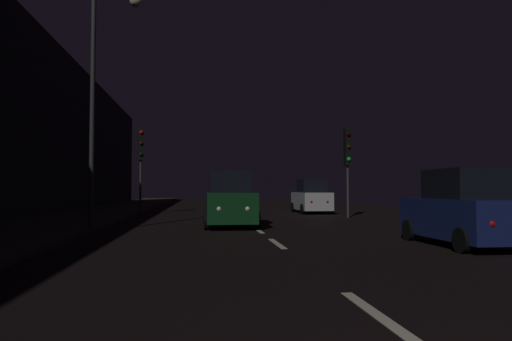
% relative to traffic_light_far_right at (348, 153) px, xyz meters
% --- Properties ---
extents(ground, '(27.88, 84.00, 0.02)m').
position_rel_traffic_light_far_right_xyz_m(ground, '(-5.44, 3.90, -3.28)').
color(ground, black).
extents(sidewalk_left, '(4.40, 84.00, 0.15)m').
position_rel_traffic_light_far_right_xyz_m(sidewalk_left, '(-13.18, 3.90, -3.19)').
color(sidewalk_left, '#38332B').
rests_on(sidewalk_left, ground).
extents(building_facade_left, '(0.80, 63.00, 9.61)m').
position_rel_traffic_light_far_right_xyz_m(building_facade_left, '(-15.78, 0.40, 1.54)').
color(building_facade_left, black).
rests_on(building_facade_left, ground).
extents(lane_centerline, '(0.16, 17.53, 0.01)m').
position_rel_traffic_light_far_right_xyz_m(lane_centerline, '(-5.44, -9.32, -3.26)').
color(lane_centerline, beige).
rests_on(lane_centerline, ground).
extents(traffic_light_far_right, '(0.32, 0.47, 4.54)m').
position_rel_traffic_light_far_right_xyz_m(traffic_light_far_right, '(0.00, 0.00, 0.00)').
color(traffic_light_far_right, '#38383A').
rests_on(traffic_light_far_right, ground).
extents(traffic_light_far_left, '(0.36, 0.48, 5.01)m').
position_rel_traffic_light_far_right_xyz_m(traffic_light_far_left, '(-10.88, 4.31, 0.39)').
color(traffic_light_far_left, '#38383A').
rests_on(traffic_light_far_left, ground).
extents(streetlamp_overhead, '(1.70, 0.44, 8.13)m').
position_rel_traffic_light_far_right_xyz_m(streetlamp_overhead, '(-10.66, -6.79, 2.02)').
color(streetlamp_overhead, '#2D2D30').
rests_on(streetlamp_overhead, ground).
extents(car_approaching_headlights, '(1.97, 4.25, 2.14)m').
position_rel_traffic_light_far_right_xyz_m(car_approaching_headlights, '(-6.34, -4.84, -2.29)').
color(car_approaching_headlights, '#0F3819').
rests_on(car_approaching_headlights, ground).
extents(car_parked_right_far, '(1.86, 4.03, 2.03)m').
position_rel_traffic_light_far_right_xyz_m(car_parked_right_far, '(-0.80, 4.55, -2.34)').
color(car_parked_right_far, silver).
rests_on(car_parked_right_far, ground).
extents(car_distant_taillights, '(1.83, 3.97, 2.00)m').
position_rel_traffic_light_far_right_xyz_m(car_distant_taillights, '(-4.26, 19.67, -2.35)').
color(car_distant_taillights, '#141E51').
rests_on(car_distant_taillights, ground).
extents(car_parked_right_near, '(1.79, 3.88, 1.95)m').
position_rel_traffic_light_far_right_xyz_m(car_parked_right_near, '(-0.80, -11.67, -2.38)').
color(car_parked_right_near, '#141E51').
rests_on(car_parked_right_near, ground).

